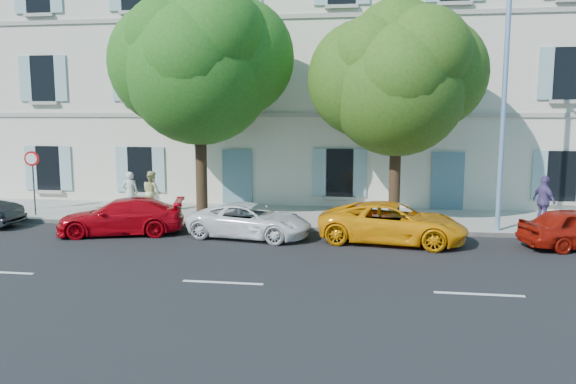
% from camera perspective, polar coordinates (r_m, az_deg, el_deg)
% --- Properties ---
extents(ground, '(90.00, 90.00, 0.00)m').
position_cam_1_polar(ground, '(17.65, -3.25, -5.36)').
color(ground, black).
extents(sidewalk, '(36.00, 4.50, 0.15)m').
position_cam_1_polar(sidewalk, '(21.92, -0.88, -2.50)').
color(sidewalk, '#A09E96').
rests_on(sidewalk, ground).
extents(kerb, '(36.00, 0.16, 0.16)m').
position_cam_1_polar(kerb, '(19.82, -1.91, -3.63)').
color(kerb, '#9E998E').
rests_on(kerb, ground).
extents(building, '(28.00, 7.00, 12.00)m').
position_cam_1_polar(building, '(27.30, 1.10, 12.07)').
color(building, beige).
rests_on(building, ground).
extents(car_red_coupe, '(4.49, 2.74, 1.22)m').
position_cam_1_polar(car_red_coupe, '(19.83, -16.58, -2.40)').
color(car_red_coupe, '#AA040E').
rests_on(car_red_coupe, ground).
extents(car_white_coupe, '(4.31, 2.51, 1.13)m').
position_cam_1_polar(car_white_coupe, '(18.56, -3.87, -2.92)').
color(car_white_coupe, white).
rests_on(car_white_coupe, ground).
extents(car_yellow_supercar, '(4.86, 2.75, 1.28)m').
position_cam_1_polar(car_yellow_supercar, '(18.08, 10.59, -3.09)').
color(car_yellow_supercar, '#F79B0A').
rests_on(car_yellow_supercar, ground).
extents(tree_left, '(5.49, 5.49, 8.50)m').
position_cam_1_polar(tree_left, '(21.34, -9.02, 12.08)').
color(tree_left, '#3A2819').
rests_on(tree_left, sidewalk).
extents(tree_right, '(4.91, 4.91, 7.57)m').
position_cam_1_polar(tree_right, '(20.27, 11.03, 10.49)').
color(tree_right, '#3A2819').
rests_on(tree_right, sidewalk).
extents(road_sign, '(0.57, 0.12, 2.49)m').
position_cam_1_polar(road_sign, '(23.69, -24.53, 2.12)').
color(road_sign, '#383A3D').
rests_on(road_sign, sidewalk).
extents(street_lamp, '(0.32, 1.79, 8.37)m').
position_cam_1_polar(street_lamp, '(19.73, 21.26, 9.84)').
color(street_lamp, '#7293BF').
rests_on(street_lamp, sidewalk).
extents(pedestrian_a, '(0.72, 0.63, 1.66)m').
position_cam_1_polar(pedestrian_a, '(22.83, -15.74, -0.07)').
color(pedestrian_a, silver).
rests_on(pedestrian_a, sidewalk).
extents(pedestrian_b, '(1.02, 1.00, 1.66)m').
position_cam_1_polar(pedestrian_b, '(22.91, -13.66, 0.02)').
color(pedestrian_b, '#CDCA83').
rests_on(pedestrian_b, sidewalk).
extents(pedestrian_c, '(0.82, 1.12, 1.77)m').
position_cam_1_polar(pedestrian_c, '(21.54, 24.56, -0.83)').
color(pedestrian_c, '#584782').
rests_on(pedestrian_c, sidewalk).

